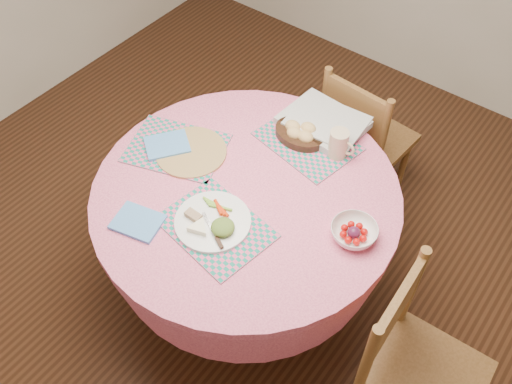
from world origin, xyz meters
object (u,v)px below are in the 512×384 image
at_px(wicker_trivet, 191,152).
at_px(bread_bowl, 300,132).
at_px(dinner_plate, 213,222).
at_px(latte_mug, 339,144).
at_px(dining_table, 247,221).
at_px(chair_back, 362,138).
at_px(chair_right, 413,367).
at_px(fruit_bowl, 354,232).

bearing_deg(wicker_trivet, bread_bowl, 48.23).
bearing_deg(wicker_trivet, dinner_plate, -36.18).
height_order(wicker_trivet, bread_bowl, bread_bowl).
bearing_deg(latte_mug, dining_table, -115.44).
bearing_deg(chair_back, wicker_trivet, 67.57).
distance_m(chair_right, fruit_bowl, 0.53).
distance_m(chair_back, fruit_bowl, 0.90).
xyz_separation_m(dining_table, latte_mug, (0.18, 0.39, 0.26)).
xyz_separation_m(chair_back, wicker_trivet, (-0.41, -0.80, 0.30)).
bearing_deg(bread_bowl, dinner_plate, -89.40).
xyz_separation_m(chair_back, latte_mug, (0.09, -0.44, 0.36)).
distance_m(dinner_plate, bread_bowl, 0.58).
xyz_separation_m(chair_right, latte_mug, (-0.67, 0.50, 0.34)).
height_order(dining_table, bread_bowl, bread_bowl).
height_order(dinner_plate, bread_bowl, bread_bowl).
distance_m(dinner_plate, latte_mug, 0.62).
relative_size(chair_right, bread_bowl, 3.98).
distance_m(dining_table, latte_mug, 0.50).
bearing_deg(fruit_bowl, dining_table, -171.69).
bearing_deg(chair_back, chair_right, 133.70).
distance_m(dinner_plate, fruit_bowl, 0.53).
xyz_separation_m(dining_table, dinner_plate, (0.01, -0.21, 0.22)).
distance_m(dining_table, wicker_trivet, 0.37).
xyz_separation_m(dining_table, bread_bowl, (0.00, 0.38, 0.23)).
distance_m(bread_bowl, fruit_bowl, 0.55).
distance_m(chair_right, wicker_trivet, 1.21).
xyz_separation_m(wicker_trivet, dinner_plate, (0.32, -0.23, 0.01)).
bearing_deg(latte_mug, wicker_trivet, -143.98).
relative_size(bread_bowl, latte_mug, 1.83).
relative_size(dining_table, wicker_trivet, 4.13).
bearing_deg(fruit_bowl, latte_mug, 130.22).
xyz_separation_m(bread_bowl, fruit_bowl, (0.45, -0.31, -0.01)).
xyz_separation_m(latte_mug, fruit_bowl, (0.27, -0.32, -0.04)).
relative_size(chair_back, bread_bowl, 3.82).
relative_size(chair_right, chair_back, 1.04).
height_order(dining_table, fruit_bowl, fruit_bowl).
xyz_separation_m(chair_right, dinner_plate, (-0.85, -0.09, 0.29)).
distance_m(wicker_trivet, latte_mug, 0.62).
distance_m(chair_right, chair_back, 1.21).
bearing_deg(bread_bowl, dining_table, -90.02).
relative_size(wicker_trivet, latte_mug, 2.39).
relative_size(wicker_trivet, dinner_plate, 1.03).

